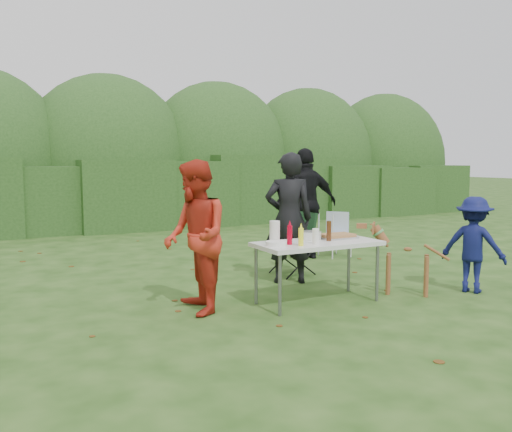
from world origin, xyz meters
name	(u,v)px	position (x,y,z in m)	size (l,w,h in m)	color
ground	(296,307)	(0.00, 0.00, 0.00)	(80.00, 80.00, 0.00)	#1E4211
hedge_row	(124,195)	(0.00, 8.00, 0.85)	(22.00, 1.40, 1.70)	#23471C
shrub_backdrop	(108,164)	(0.00, 9.60, 1.60)	(20.00, 2.60, 3.20)	#3D6628
folding_table	(318,246)	(0.35, 0.07, 0.69)	(1.50, 0.70, 0.74)	silver
person_cook	(289,218)	(0.60, 1.15, 0.91)	(0.66, 0.43, 1.81)	black
person_red_jacket	(195,237)	(-1.10, 0.34, 0.86)	(0.83, 0.65, 1.72)	red
person_black_puffy	(306,204)	(1.83, 2.62, 0.95)	(1.12, 0.47, 1.91)	black
child	(474,245)	(2.43, -0.42, 0.62)	(0.80, 0.46, 1.24)	#0D1249
dog	(408,260)	(1.59, -0.13, 0.44)	(0.93, 0.37, 0.88)	brown
camping_chair	(292,243)	(0.93, 1.60, 0.47)	(0.59, 0.59, 0.94)	#15331A
lawn_chair	(335,234)	(2.38, 2.53, 0.39)	(0.46, 0.46, 0.79)	#5B94EA
food_tray	(337,237)	(0.72, 0.19, 0.75)	(0.45, 0.30, 0.02)	#B7B7BA
focaccia_bread	(337,235)	(0.72, 0.19, 0.78)	(0.40, 0.26, 0.04)	#AE7945
mustard_bottle	(301,237)	(0.01, -0.09, 0.84)	(0.06, 0.06, 0.20)	#FBFC29
ketchup_bottle	(290,235)	(-0.06, 0.04, 0.85)	(0.06, 0.06, 0.22)	#B10019
beer_bottle	(329,231)	(0.50, 0.06, 0.86)	(0.06, 0.06, 0.24)	#47230F
paper_towel_roll	(275,232)	(-0.16, 0.22, 0.87)	(0.12, 0.12, 0.26)	white
cup_stack	(316,236)	(0.22, -0.07, 0.83)	(0.08, 0.08, 0.18)	white
pasta_bowl	(311,235)	(0.37, 0.26, 0.79)	(0.26, 0.26, 0.10)	silver
plate_stack	(276,243)	(-0.24, 0.04, 0.77)	(0.24, 0.24, 0.05)	white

